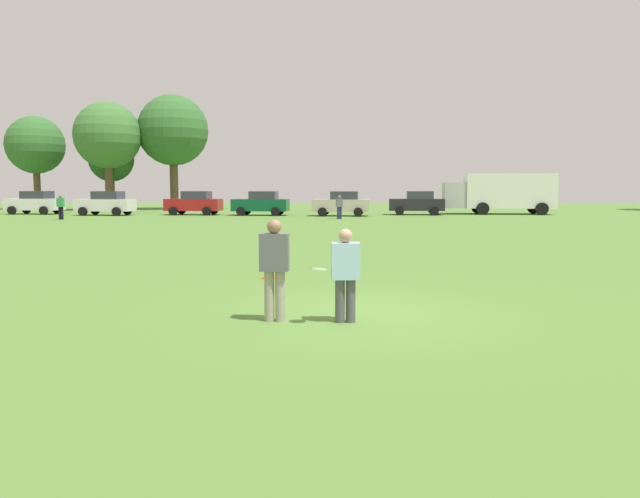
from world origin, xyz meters
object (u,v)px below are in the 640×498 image
player_defender (345,270)px  frisbee (318,269)px  traffic_cone (269,268)px  bystander_sideline_watcher (61,205)px  box_truck (501,192)px  parked_car_center (194,203)px  bystander_far_jogger (339,206)px  parked_car_mid_left (106,203)px  parked_car_near_right (342,203)px  player_thrower (274,264)px  parked_car_near_left (35,202)px  parked_car_mid_right (261,203)px  parked_car_far_right (417,203)px

player_defender → frisbee: player_defender is taller
traffic_cone → bystander_sideline_watcher: (-16.56, 25.94, 0.70)m
box_truck → bystander_sideline_watcher: 32.40m
frisbee → traffic_cone: bearing=104.8°
parked_car_center → box_truck: size_ratio=0.50×
player_defender → bystander_far_jogger: bystander_far_jogger is taller
frisbee → bystander_far_jogger: size_ratio=0.17×
parked_car_mid_left → player_defender: bearing=-64.5°
parked_car_mid_left → box_truck: 30.54m
player_defender → parked_car_near_right: bearing=89.5°
frisbee → parked_car_near_right: parked_car_near_right is taller
traffic_cone → bystander_sideline_watcher: size_ratio=0.29×
player_thrower → parked_car_near_right: bearing=87.7°
parked_car_mid_left → bystander_far_jogger: 18.31m
parked_car_mid_left → player_thrower: bearing=-65.9°
parked_car_near_left → traffic_cone: bearing=-56.8°
frisbee → parked_car_near_right: size_ratio=0.06×
parked_car_center → frisbee: bearing=-74.4°
traffic_cone → parked_car_mid_left: 35.66m
player_thrower → parked_car_center: size_ratio=0.38×
parked_car_near_left → frisbee: bearing=-58.9°
parked_car_center → bystander_far_jogger: size_ratio=2.74×
player_thrower → parked_car_mid_right: bearing=97.1°
parked_car_near_left → bystander_sideline_watcher: parked_car_near_left is taller
parked_car_near_right → parked_car_far_right: (5.83, 2.08, 0.00)m
player_defender → parked_car_far_right: (6.15, 38.25, 0.08)m
parked_car_near_left → box_truck: box_truck is taller
player_thrower → bystander_far_jogger: bearing=87.8°
parked_car_center → bystander_sideline_watcher: (-7.28, -7.00, 0.01)m
traffic_cone → bystander_sideline_watcher: 30.78m
player_thrower → bystander_sideline_watcher: (-17.16, 30.68, -0.00)m
parked_car_mid_right → bystander_far_jogger: parked_car_mid_right is taller
parked_car_mid_right → bystander_sideline_watcher: (-12.53, -6.34, 0.01)m
parked_car_near_left → player_defender: bearing=-58.3°
parked_car_near_left → player_thrower: bearing=-59.5°
bystander_sideline_watcher → parked_car_mid_right: bearing=26.8°
parked_car_near_left → box_truck: 36.75m
parked_car_mid_right → parked_car_near_right: same height
player_thrower → bystander_sideline_watcher: size_ratio=1.00×
parked_car_center → box_truck: (23.90, 1.76, 0.83)m
parked_car_mid_right → player_defender: bearing=-81.1°
frisbee → parked_car_mid_right: size_ratio=0.06×
player_thrower → parked_car_near_left: 44.74m
parked_car_far_right → player_defender: bearing=-99.1°
parked_car_far_right → parked_car_mid_right: bearing=-174.4°
parked_car_far_right → parked_car_near_right: bearing=-160.3°
player_thrower → traffic_cone: (-0.60, 4.74, -0.70)m
traffic_cone → parked_car_near_right: (2.07, 31.37, 0.69)m
parked_car_far_right → bystander_far_jogger: (-6.04, -6.40, -0.03)m
frisbee → parked_car_far_right: bearing=80.3°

